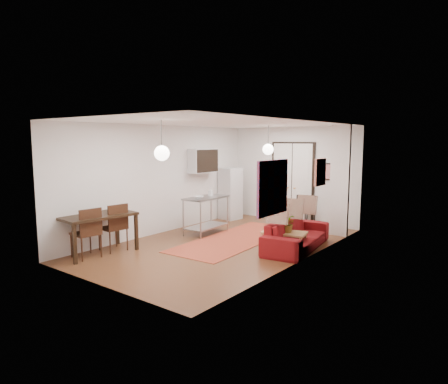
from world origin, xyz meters
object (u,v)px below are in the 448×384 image
Objects in this scene: fridge at (230,194)px; dining_table at (97,219)px; dining_chair_near at (117,222)px; sofa at (297,234)px; black_side_chair at (308,207)px; kitchen_counter at (206,209)px; coffee_table at (284,234)px; dining_chair_far at (90,228)px.

fridge is 4.94m from dining_table.
dining_chair_near is (0.07, -4.48, -0.18)m from fridge.
black_side_chair is at bearing 12.51° from sofa.
kitchen_counter reaches higher than black_side_chair.
coffee_table is at bearing 143.70° from sofa.
dining_chair_near is 5.60m from black_side_chair.
kitchen_counter is at bearing 174.92° from dining_chair_far.
fridge reaches higher than dining_chair_far.
dining_table is at bearing -156.93° from dining_chair_far.
sofa is 1.73× the size of kitchen_counter.
dining_table is at bearing -106.01° from kitchen_counter.
sofa is at bearing 140.83° from dining_chair_far.
black_side_chair reaches higher than dining_table.
dining_chair_near is at bearing -81.05° from fridge.
fridge is at bearing 105.83° from kitchen_counter.
kitchen_counter is at bearing 76.88° from dining_table.
dining_chair_near reaches higher than sofa.
black_side_chair is (1.70, 2.63, -0.13)m from kitchen_counter.
sofa is 4.52m from dining_table.
dining_table reaches higher than coffee_table.
fridge is 0.97× the size of dining_table.
dining_table is 1.84× the size of black_side_chair.
dining_chair_far is at bearing -81.18° from fridge.
dining_table is at bearing -3.31° from dining_chair_near.
sofa is at bearing -0.74° from kitchen_counter.
fridge is (-3.33, 1.91, 0.48)m from sofa.
kitchen_counter is 2.54m from dining_chair_near.
dining_chair_near is at bearing 90.40° from black_side_chair.
dining_table is (-3.33, -3.03, 0.45)m from sofa.
coffee_table is 0.98× the size of dining_chair_far.
black_side_chair is at bearing 54.15° from kitchen_counter.
sofa is 2.11× the size of dining_chair_near.
sofa is at bearing -21.87° from fridge.
fridge is (-0.68, 2.01, 0.16)m from kitchen_counter.
dining_table is at bearing 124.23° from sofa.
fridge reaches higher than kitchen_counter.
fridge is at bearing -173.26° from dining_chair_near.
sofa is 1.37× the size of dining_table.
black_side_chair is at bearing 161.37° from dining_chair_near.
dining_chair_near is (0.07, 0.46, -0.15)m from dining_table.
kitchen_counter is 3.01m from dining_table.
dining_chair_far reaches higher than coffee_table.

